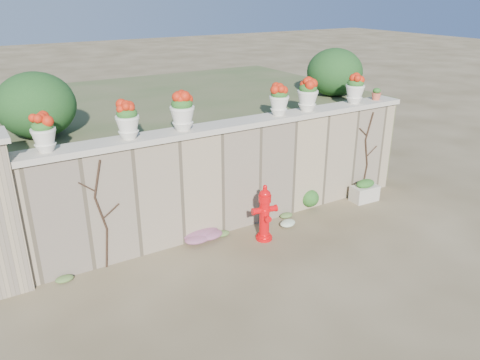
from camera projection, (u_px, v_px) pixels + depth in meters
ground at (291, 265)px, 7.94m from camera, size 80.00×80.00×0.00m
stone_wall at (237, 177)px, 8.99m from camera, size 8.00×0.40×2.00m
wall_cap at (237, 124)px, 8.60m from camera, size 8.10×0.52×0.10m
raised_fill at (170, 136)px, 11.53m from camera, size 9.00×6.00×2.00m
back_shrub_left at (36, 105)px, 7.82m from camera, size 1.30×1.30×1.10m
back_shrub_right at (335, 72)px, 10.99m from camera, size 1.30×1.30×1.10m
vine_left at (102, 214)px, 7.54m from camera, size 0.60×0.04×1.91m
vine_right at (367, 153)px, 10.37m from camera, size 0.60×0.04×1.91m
fire_hydrant at (265, 213)px, 8.58m from camera, size 0.48×0.34×1.09m
planter_box at (365, 191)px, 10.31m from camera, size 0.61×0.38×0.49m
green_shrub at (315, 197)px, 9.93m from camera, size 0.55×0.50×0.52m
magenta_clump at (204, 234)px, 8.71m from camera, size 0.93×0.62×0.25m
white_flowers at (287, 223)px, 9.18m from camera, size 0.49×0.39×0.18m
urn_pot_0 at (43, 133)px, 6.88m from camera, size 0.36×0.36×0.57m
urn_pot_1 at (127, 121)px, 7.49m from camera, size 0.38×0.38×0.60m
urn_pot_2 at (182, 111)px, 7.94m from camera, size 0.42×0.42×0.66m
urn_pot_3 at (279, 100)px, 8.92m from camera, size 0.38×0.38×0.59m
urn_pot_4 at (308, 95)px, 9.24m from camera, size 0.41×0.41×0.65m
urn_pot_5 at (355, 89)px, 9.86m from camera, size 0.40×0.40×0.62m
terracotta_pot at (376, 95)px, 10.25m from camera, size 0.21×0.21×0.25m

